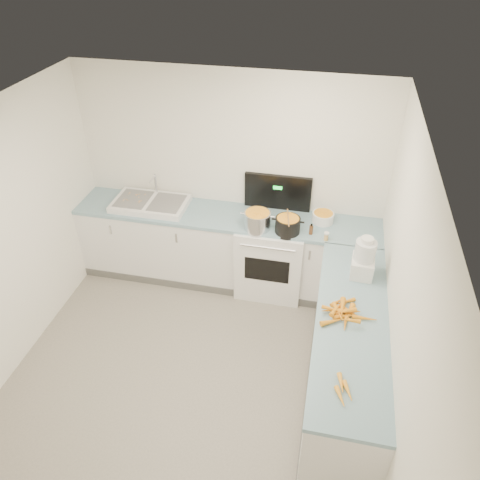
% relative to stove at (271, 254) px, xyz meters
% --- Properties ---
extents(floor, '(3.50, 4.00, 0.00)m').
position_rel_stove_xyz_m(floor, '(-0.55, -1.69, -0.47)').
color(floor, gray).
rests_on(floor, ground).
extents(ceiling, '(3.50, 4.00, 0.00)m').
position_rel_stove_xyz_m(ceiling, '(-0.55, -1.69, 2.03)').
color(ceiling, white).
rests_on(ceiling, ground).
extents(wall_back, '(3.50, 0.00, 2.50)m').
position_rel_stove_xyz_m(wall_back, '(-0.55, 0.31, 0.78)').
color(wall_back, white).
rests_on(wall_back, ground).
extents(wall_right, '(0.00, 4.00, 2.50)m').
position_rel_stove_xyz_m(wall_right, '(1.20, -1.69, 0.78)').
color(wall_right, white).
rests_on(wall_right, ground).
extents(counter_back, '(3.50, 0.62, 0.94)m').
position_rel_stove_xyz_m(counter_back, '(-0.55, 0.01, -0.00)').
color(counter_back, white).
rests_on(counter_back, ground).
extents(counter_right, '(0.62, 2.20, 0.94)m').
position_rel_stove_xyz_m(counter_right, '(0.90, -1.39, -0.00)').
color(counter_right, white).
rests_on(counter_right, ground).
extents(stove, '(0.76, 0.65, 1.36)m').
position_rel_stove_xyz_m(stove, '(0.00, 0.00, 0.00)').
color(stove, white).
rests_on(stove, ground).
extents(sink, '(0.86, 0.52, 0.31)m').
position_rel_stove_xyz_m(sink, '(-1.45, 0.02, 0.50)').
color(sink, white).
rests_on(sink, counter_back).
extents(steel_pot, '(0.33, 0.33, 0.21)m').
position_rel_stove_xyz_m(steel_pot, '(-0.15, -0.17, 0.55)').
color(steel_pot, silver).
rests_on(steel_pot, stove).
extents(black_pot, '(0.28, 0.28, 0.19)m').
position_rel_stove_xyz_m(black_pot, '(0.18, -0.17, 0.54)').
color(black_pot, black).
rests_on(black_pot, stove).
extents(wooden_spoon, '(0.07, 0.33, 0.01)m').
position_rel_stove_xyz_m(wooden_spoon, '(0.18, -0.17, 0.65)').
color(wooden_spoon, '#AD7A47').
rests_on(wooden_spoon, black_pot).
extents(mixing_bowl, '(0.24, 0.24, 0.11)m').
position_rel_stove_xyz_m(mixing_bowl, '(0.54, 0.11, 0.52)').
color(mixing_bowl, white).
rests_on(mixing_bowl, counter_back).
extents(extract_bottle, '(0.04, 0.04, 0.10)m').
position_rel_stove_xyz_m(extract_bottle, '(0.43, -0.16, 0.52)').
color(extract_bottle, '#593319').
rests_on(extract_bottle, counter_back).
extents(spice_jar, '(0.05, 0.05, 0.08)m').
position_rel_stove_xyz_m(spice_jar, '(0.60, -0.24, 0.50)').
color(spice_jar, '#E5B266').
rests_on(spice_jar, counter_back).
extents(food_processor, '(0.22, 0.26, 0.42)m').
position_rel_stove_xyz_m(food_processor, '(0.96, -0.74, 0.65)').
color(food_processor, white).
rests_on(food_processor, counter_right).
extents(carrot_pile, '(0.47, 0.42, 0.08)m').
position_rel_stove_xyz_m(carrot_pile, '(0.82, -1.34, 0.50)').
color(carrot_pile, orange).
rests_on(carrot_pile, counter_right).
extents(peeled_carrots, '(0.15, 0.29, 0.04)m').
position_rel_stove_xyz_m(peeled_carrots, '(0.84, -2.13, 0.49)').
color(peeled_carrots, '#FFA326').
rests_on(peeled_carrots, counter_right).
extents(peelings, '(0.23, 0.24, 0.01)m').
position_rel_stove_xyz_m(peelings, '(-1.67, 0.03, 0.54)').
color(peelings, tan).
rests_on(peelings, sink).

